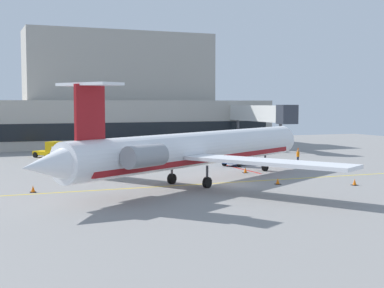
% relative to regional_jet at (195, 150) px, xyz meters
% --- Properties ---
extents(ground, '(120.00, 120.00, 0.11)m').
position_rel_regional_jet_xyz_m(ground, '(2.96, -0.82, -3.07)').
color(ground, gray).
extents(terminal_building, '(63.42, 13.92, 18.74)m').
position_rel_regional_jet_xyz_m(terminal_building, '(1.08, 46.53, 3.92)').
color(terminal_building, '#ADA89E').
rests_on(terminal_building, ground).
extents(jet_bridge_west, '(2.40, 17.56, 6.72)m').
position_rel_regional_jet_xyz_m(jet_bridge_west, '(22.88, 29.69, 2.30)').
color(jet_bridge_west, silver).
rests_on(jet_bridge_west, ground).
extents(regional_jet, '(31.96, 26.82, 8.36)m').
position_rel_regional_jet_xyz_m(regional_jet, '(0.00, 0.00, 0.00)').
color(regional_jet, white).
rests_on(regional_jet, ground).
extents(baggage_tug, '(4.09, 3.72, 2.16)m').
position_rel_regional_jet_xyz_m(baggage_tug, '(9.60, 11.68, -2.04)').
color(baggage_tug, '#1E4CB2').
rests_on(baggage_tug, ground).
extents(pushback_tractor, '(3.70, 4.17, 2.09)m').
position_rel_regional_jet_xyz_m(pushback_tractor, '(-8.27, 28.48, -2.06)').
color(pushback_tractor, '#E5B20C').
rests_on(pushback_tractor, ground).
extents(belt_loader, '(4.30, 3.30, 2.20)m').
position_rel_regional_jet_xyz_m(belt_loader, '(-5.87, 19.31, -2.02)').
color(belt_loader, silver).
rests_on(belt_loader, ground).
extents(fuel_tank, '(7.39, 2.54, 2.28)m').
position_rel_regional_jet_xyz_m(fuel_tank, '(19.42, 26.20, -1.73)').
color(fuel_tank, white).
rests_on(fuel_tank, ground).
extents(marshaller, '(0.62, 0.67, 1.90)m').
position_rel_regional_jet_xyz_m(marshaller, '(16.59, 9.93, -2.06)').
color(marshaller, '#191E33').
rests_on(marshaller, ground).
extents(safety_cone_alpha, '(0.47, 0.47, 0.55)m').
position_rel_regional_jet_xyz_m(safety_cone_alpha, '(7.67, 5.56, -2.77)').
color(safety_cone_alpha, orange).
rests_on(safety_cone_alpha, ground).
extents(safety_cone_bravo, '(0.47, 0.47, 0.55)m').
position_rel_regional_jet_xyz_m(safety_cone_bravo, '(6.66, -2.47, -2.77)').
color(safety_cone_bravo, orange).
rests_on(safety_cone_bravo, ground).
extents(safety_cone_charlie, '(0.47, 0.47, 0.55)m').
position_rel_regional_jet_xyz_m(safety_cone_charlie, '(-13.36, 0.93, -2.77)').
color(safety_cone_charlie, orange).
rests_on(safety_cone_charlie, ground).
extents(safety_cone_delta, '(0.47, 0.47, 0.55)m').
position_rel_regional_jet_xyz_m(safety_cone_delta, '(12.45, -5.37, -2.77)').
color(safety_cone_delta, orange).
rests_on(safety_cone_delta, ground).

